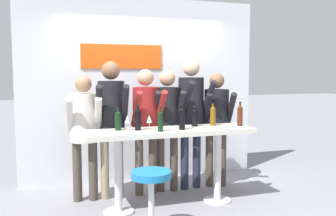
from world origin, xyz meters
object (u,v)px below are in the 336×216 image
Objects in this scene: wine_bottle_6 at (195,117)px; person_right at (217,117)px; wine_bottle_1 at (213,115)px; wine_bottle_3 at (240,115)px; person_center at (167,116)px; person_center_right at (191,108)px; wine_bottle_0 at (160,120)px; wine_bottle_2 at (118,120)px; person_left at (111,114)px; wine_bottle_4 at (138,119)px; wine_glass_0 at (149,119)px; tasting_table at (170,143)px; person_center_left at (146,117)px; bar_stool at (151,192)px; person_far_left at (84,124)px; wine_glass_1 at (127,120)px.

person_right is at bearing 41.28° from wine_bottle_6.
wine_bottle_3 is at bearing -22.31° from wine_bottle_1.
person_center_right is (0.36, 0.01, 0.10)m from person_center.
wine_bottle_2 is at bearing 150.80° from wine_bottle_0.
wine_bottle_4 is at bearing -58.63° from person_left.
wine_bottle_1 is 1.68× the size of wine_glass_0.
tasting_table is at bearing -34.34° from person_left.
wine_glass_0 is at bearing -101.61° from person_center_left.
wine_bottle_0 reaches higher than wine_glass_0.
bar_stool is 2.60× the size of wine_bottle_6.
person_center is (1.13, 0.04, 0.06)m from person_far_left.
wine_bottle_1 is at bearing 10.66° from tasting_table.
person_center_left reaches higher than wine_glass_1.
person_center reaches higher than wine_bottle_2.
wine_bottle_0 reaches higher than wine_bottle_2.
wine_bottle_2 is at bearing -83.13° from person_left.
wine_bottle_1 is at bearing -36.96° from person_center.
person_right is 5.53× the size of wine_bottle_1.
wine_bottle_2 is at bearing -150.87° from person_right.
person_center_right is at bearing 47.15° from wine_bottle_0.
person_center is at bearing -168.13° from person_right.
person_right is at bearing 93.15° from wine_bottle_3.
wine_bottle_6 is (-0.57, 0.14, -0.02)m from wine_bottle_3.
wine_bottle_4 is at bearing 177.61° from wine_bottle_3.
wine_bottle_3 reaches higher than wine_bottle_2.
person_center is (0.32, 0.04, -0.00)m from person_center_left.
person_far_left is at bearing -178.76° from person_left.
person_center reaches higher than person_far_left.
person_center_left is at bearing 9.00° from person_left.
person_center is at bearing 6.71° from person_center_left.
wine_bottle_6 is at bearing 0.73° from wine_bottle_2.
person_far_left is at bearing 128.54° from wine_bottle_2.
person_far_left is 0.37m from person_left.
person_right is 5.28× the size of wine_bottle_3.
wine_bottle_0 is at bearing -32.16° from wine_glass_1.
bar_stool is 2.14× the size of wine_bottle_3.
person_far_left is at bearing 138.17° from wine_bottle_4.
person_center_left is 0.64m from wine_bottle_2.
bar_stool is 2.24× the size of wine_bottle_1.
wine_glass_0 is (-0.41, -0.56, 0.04)m from person_center.
wine_bottle_2 is 1.51× the size of wine_glass_1.
wine_bottle_3 is at bearing -75.32° from person_right.
person_center_right is at bearing 72.89° from wine_bottle_6.
wine_bottle_4 is at bearing -18.39° from wine_glass_1.
person_center_left is 0.32m from person_center.
person_right is 1.51m from wine_glass_1.
wine_bottle_6 is (0.21, -0.47, 0.04)m from person_center.
person_far_left is at bearing 162.29° from wine_bottle_6.
person_center is 5.42× the size of wine_bottle_3.
wine_bottle_6 is 1.45× the size of wine_glass_1.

